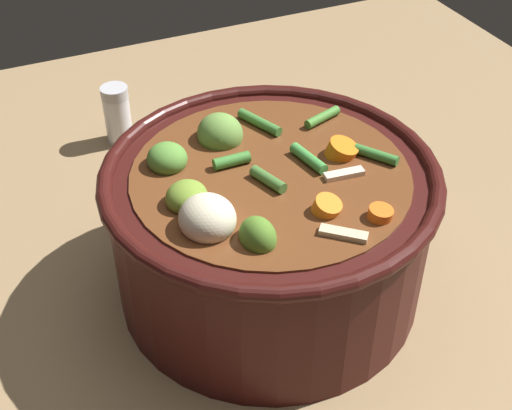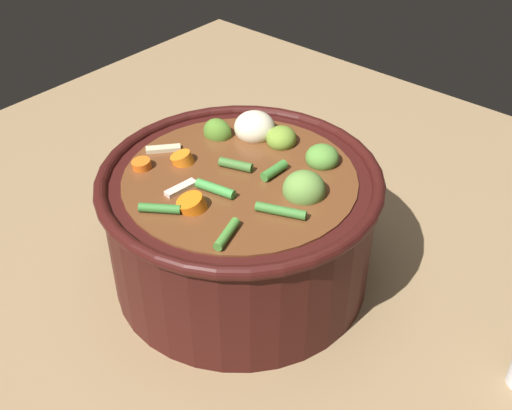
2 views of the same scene
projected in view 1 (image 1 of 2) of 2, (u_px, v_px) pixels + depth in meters
ground_plane at (269, 285)px, 0.69m from camera, size 1.10×1.10×0.00m
cooking_pot at (269, 228)px, 0.64m from camera, size 0.29×0.29×0.16m
salt_shaker at (117, 114)px, 0.86m from camera, size 0.03×0.03×0.07m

